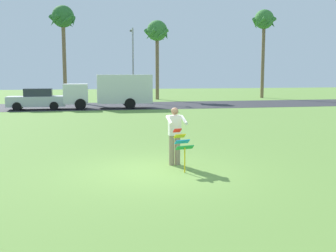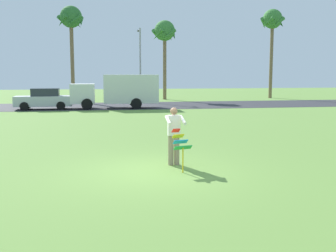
# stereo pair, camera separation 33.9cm
# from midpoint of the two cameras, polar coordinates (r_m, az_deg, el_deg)

# --- Properties ---
(ground_plane) EXTENTS (120.00, 120.00, 0.00)m
(ground_plane) POSITION_cam_midpoint_polar(r_m,az_deg,el_deg) (11.46, -1.43, -6.42)
(ground_plane) COLOR olive
(road_strip) EXTENTS (120.00, 8.00, 0.01)m
(road_strip) POSITION_cam_midpoint_polar(r_m,az_deg,el_deg) (34.54, -7.23, 2.81)
(road_strip) COLOR #2D2D33
(road_strip) RESTS_ON ground
(person_kite_flyer) EXTENTS (0.54, 0.65, 1.73)m
(person_kite_flyer) POSITION_cam_midpoint_polar(r_m,az_deg,el_deg) (12.12, 1.64, -1.08)
(person_kite_flyer) COLOR gray
(person_kite_flyer) RESTS_ON ground
(kite_held) EXTENTS (0.53, 0.69, 1.18)m
(kite_held) POSITION_cam_midpoint_polar(r_m,az_deg,el_deg) (11.35, 2.62, -2.44)
(kite_held) COLOR red
(kite_held) RESTS_ON ground
(parked_car_silver) EXTENTS (4.24, 1.91, 1.60)m
(parked_car_silver) POSITION_cam_midpoint_polar(r_m,az_deg,el_deg) (32.27, -16.66, 3.61)
(parked_car_silver) COLOR silver
(parked_car_silver) RESTS_ON ground
(parked_truck_white_box) EXTENTS (6.74, 2.22, 2.62)m
(parked_truck_white_box) POSITION_cam_midpoint_polar(r_m,az_deg,el_deg) (32.08, -6.42, 4.99)
(parked_truck_white_box) COLOR silver
(parked_truck_white_box) RESTS_ON ground
(palm_tree_right_near) EXTENTS (2.58, 2.71, 9.18)m
(palm_tree_right_near) POSITION_cam_midpoint_polar(r_m,az_deg,el_deg) (41.60, -13.17, 14.08)
(palm_tree_right_near) COLOR brown
(palm_tree_right_near) RESTS_ON ground
(palm_tree_centre_far) EXTENTS (2.58, 2.71, 8.13)m
(palm_tree_centre_far) POSITION_cam_midpoint_polar(r_m,az_deg,el_deg) (42.97, -0.24, 12.76)
(palm_tree_centre_far) COLOR brown
(palm_tree_centre_far) RESTS_ON ground
(palm_tree_far_left) EXTENTS (2.58, 2.71, 9.62)m
(palm_tree_far_left) POSITION_cam_midpoint_polar(r_m,az_deg,el_deg) (46.98, 14.60, 13.74)
(palm_tree_far_left) COLOR brown
(palm_tree_far_left) RESTS_ON ground
(streetlight_pole) EXTENTS (0.24, 1.65, 7.00)m
(streetlight_pole) POSITION_cam_midpoint_polar(r_m,az_deg,el_deg) (39.80, -3.68, 9.21)
(streetlight_pole) COLOR #9E9EA3
(streetlight_pole) RESTS_ON ground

